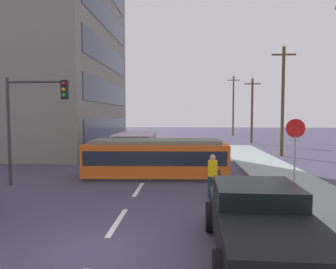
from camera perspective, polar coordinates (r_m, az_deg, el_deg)
name	(u,v)px	position (r m, az deg, el deg)	size (l,w,h in m)	color
ground_plane	(150,172)	(17.29, -3.40, -6.93)	(120.00, 120.00, 0.00)	#403A4F
sidewalk_curb_right	(302,190)	(14.07, 23.47, -9.42)	(3.20, 36.00, 0.14)	#8D9A97
lane_stripe_1	(118,222)	(9.64, -9.31, -15.64)	(0.16, 2.40, 0.01)	silver
lane_stripe_2	(139,189)	(13.41, -5.47, -10.05)	(0.16, 2.40, 0.01)	silver
lane_stripe_3	(158,160)	(21.84, -1.94, -4.68)	(0.16, 2.40, 0.01)	silver
lane_stripe_4	(164,150)	(27.77, -0.77, -2.87)	(0.16, 2.40, 0.01)	silver
corner_building	(16,42)	(31.61, -26.23, 15.04)	(16.50, 15.70, 19.20)	slate
streetcar_tram	(156,158)	(15.74, -2.21, -4.32)	(7.19, 2.84, 1.92)	#E05918
city_bus	(136,145)	(21.41, -5.97, -1.96)	(2.70, 5.41, 1.89)	#BEA8B9
pedestrian_crossing	(213,173)	(11.98, 8.28, -7.14)	(0.51, 0.36, 1.67)	#193343
pickup_truck_parked	(260,222)	(7.42, 16.68, -15.25)	(2.36, 5.04, 1.55)	black
stop_sign	(295,139)	(13.38, 22.46, -0.84)	(0.76, 0.07, 2.88)	gray
traffic_light_mast	(32,110)	(14.99, -23.77, 4.18)	(2.81, 0.33, 4.83)	#333333
utility_pole_mid	(283,99)	(25.23, 20.45, 6.10)	(1.80, 0.24, 8.32)	#4A4220
utility_pole_far	(252,109)	(35.67, 15.27, 4.51)	(1.80, 0.24, 7.18)	brown
utility_pole_distant	(233,105)	(47.34, 11.98, 5.38)	(1.80, 0.24, 8.89)	brown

